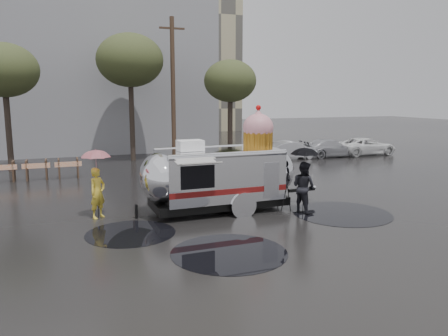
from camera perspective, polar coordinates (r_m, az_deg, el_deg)
name	(u,v)px	position (r m, az deg, el deg)	size (l,w,h in m)	color
ground	(202,222)	(14.73, -2.91, -7.01)	(120.00, 120.00, 0.00)	black
puddles	(231,208)	(16.38, 0.97, -5.29)	(10.56, 12.03, 0.01)	black
grey_building	(62,66)	(37.57, -20.40, 12.41)	(22.00, 12.00, 13.00)	slate
utility_pole	(173,88)	(28.30, -6.67, 10.28)	(1.60, 0.28, 9.00)	#473323
tree_left	(4,71)	(26.68, -26.82, 11.27)	(3.64, 3.64, 6.95)	#382D26
tree_mid	(130,61)	(28.88, -12.18, 13.54)	(4.20, 4.20, 8.03)	#382D26
tree_right	(230,82)	(28.40, 0.81, 11.22)	(3.36, 3.36, 6.42)	#382D26
barricade_row	(37,169)	(23.78, -23.27, -0.16)	(4.30, 0.80, 1.00)	#473323
parked_cars	(315,147)	(30.27, 11.77, 2.69)	(13.20, 1.90, 1.50)	silver
airstream_trailer	(221,173)	(15.88, -0.36, -0.71)	(7.26, 2.84, 3.91)	silver
person_left	(98,193)	(15.56, -16.18, -3.15)	(0.63, 0.42, 1.75)	gold
umbrella_pink	(96,161)	(15.37, -16.37, 0.84)	(1.24, 1.24, 2.40)	pink
person_right	(304,187)	(15.90, 10.35, -2.47)	(0.89, 0.49, 1.86)	black
umbrella_black	(304,158)	(15.73, 10.46, 1.24)	(1.23, 1.23, 2.39)	black
tripod	(284,188)	(16.07, 7.79, -2.66)	(0.57, 0.57, 1.42)	black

